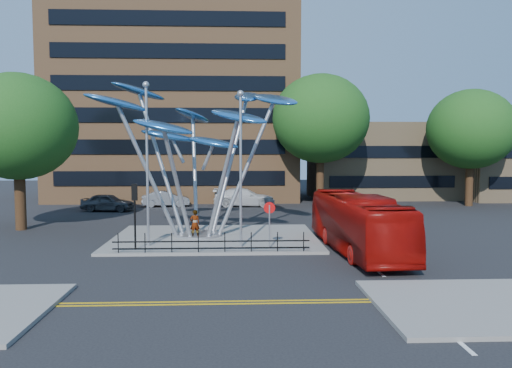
{
  "coord_description": "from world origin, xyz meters",
  "views": [
    {
      "loc": [
        0.21,
        -23.39,
        5.48
      ],
      "look_at": [
        1.35,
        4.0,
        3.44
      ],
      "focal_mm": 35.0,
      "sensor_mm": 36.0,
      "label": 1
    }
  ],
  "objects_px": {
    "tree_right": "(321,119)",
    "leaf_sculpture": "(197,124)",
    "street_lamp_left": "(147,149)",
    "tree_left": "(18,127)",
    "traffic_light_island": "(135,202)",
    "pedestrian": "(195,224)",
    "street_lamp_right": "(241,154)",
    "parked_car_mid": "(166,199)",
    "red_bus": "(358,223)",
    "parked_car_right": "(244,197)",
    "tree_far": "(471,129)",
    "parked_car_left": "(108,202)",
    "no_entry_sign_island": "(269,217)"
  },
  "relations": [
    {
      "from": "street_lamp_right",
      "to": "parked_car_right",
      "type": "relative_size",
      "value": 1.46
    },
    {
      "from": "pedestrian",
      "to": "parked_car_right",
      "type": "bearing_deg",
      "value": -120.62
    },
    {
      "from": "street_lamp_left",
      "to": "traffic_light_island",
      "type": "bearing_deg",
      "value": -116.57
    },
    {
      "from": "leaf_sculpture",
      "to": "parked_car_mid",
      "type": "bearing_deg",
      "value": 104.5
    },
    {
      "from": "red_bus",
      "to": "parked_car_right",
      "type": "xyz_separation_m",
      "value": [
        -5.56,
        20.43,
        -0.68
      ]
    },
    {
      "from": "pedestrian",
      "to": "parked_car_left",
      "type": "distance_m",
      "value": 16.1
    },
    {
      "from": "tree_left",
      "to": "traffic_light_island",
      "type": "bearing_deg",
      "value": -39.81
    },
    {
      "from": "tree_far",
      "to": "red_bus",
      "type": "height_order",
      "value": "tree_far"
    },
    {
      "from": "tree_left",
      "to": "parked_car_mid",
      "type": "bearing_deg",
      "value": 58.27
    },
    {
      "from": "tree_right",
      "to": "leaf_sculpture",
      "type": "relative_size",
      "value": 0.95
    },
    {
      "from": "street_lamp_right",
      "to": "parked_car_mid",
      "type": "bearing_deg",
      "value": 108.82
    },
    {
      "from": "leaf_sculpture",
      "to": "parked_car_right",
      "type": "xyz_separation_m",
      "value": [
        3.11,
        15.91,
        -6.05
      ]
    },
    {
      "from": "pedestrian",
      "to": "street_lamp_right",
      "type": "bearing_deg",
      "value": 113.99
    },
    {
      "from": "tree_left",
      "to": "street_lamp_left",
      "type": "bearing_deg",
      "value": -34.38
    },
    {
      "from": "traffic_light_island",
      "to": "street_lamp_right",
      "type": "bearing_deg",
      "value": 5.19
    },
    {
      "from": "tree_left",
      "to": "parked_car_mid",
      "type": "relative_size",
      "value": 2.38
    },
    {
      "from": "street_lamp_right",
      "to": "parked_car_right",
      "type": "distance_m",
      "value": 20.05
    },
    {
      "from": "tree_left",
      "to": "no_entry_sign_island",
      "type": "xyz_separation_m",
      "value": [
        16.0,
        -7.48,
        -4.98
      ]
    },
    {
      "from": "tree_left",
      "to": "red_bus",
      "type": "bearing_deg",
      "value": -20.85
    },
    {
      "from": "tree_right",
      "to": "no_entry_sign_island",
      "type": "distance_m",
      "value": 21.31
    },
    {
      "from": "tree_left",
      "to": "street_lamp_right",
      "type": "height_order",
      "value": "tree_left"
    },
    {
      "from": "no_entry_sign_island",
      "to": "tree_right",
      "type": "bearing_deg",
      "value": 72.88
    },
    {
      "from": "street_lamp_left",
      "to": "street_lamp_right",
      "type": "relative_size",
      "value": 1.06
    },
    {
      "from": "traffic_light_island",
      "to": "parked_car_mid",
      "type": "bearing_deg",
      "value": 93.39
    },
    {
      "from": "red_bus",
      "to": "street_lamp_right",
      "type": "bearing_deg",
      "value": 168.74
    },
    {
      "from": "tree_far",
      "to": "pedestrian",
      "type": "xyz_separation_m",
      "value": [
        -24.18,
        -16.2,
        -6.13
      ]
    },
    {
      "from": "tree_right",
      "to": "tree_left",
      "type": "bearing_deg",
      "value": -151.39
    },
    {
      "from": "street_lamp_left",
      "to": "red_bus",
      "type": "relative_size",
      "value": 0.81
    },
    {
      "from": "red_bus",
      "to": "parked_car_mid",
      "type": "relative_size",
      "value": 2.5
    },
    {
      "from": "tree_left",
      "to": "tree_far",
      "type": "bearing_deg",
      "value": 18.43
    },
    {
      "from": "leaf_sculpture",
      "to": "street_lamp_right",
      "type": "bearing_deg",
      "value": -55.09
    },
    {
      "from": "parked_car_left",
      "to": "parked_car_right",
      "type": "bearing_deg",
      "value": -67.82
    },
    {
      "from": "tree_right",
      "to": "parked_car_left",
      "type": "bearing_deg",
      "value": -172.26
    },
    {
      "from": "street_lamp_left",
      "to": "parked_car_left",
      "type": "distance_m",
      "value": 17.73
    },
    {
      "from": "tree_left",
      "to": "leaf_sculpture",
      "type": "relative_size",
      "value": 0.81
    },
    {
      "from": "street_lamp_left",
      "to": "leaf_sculpture",
      "type": "bearing_deg",
      "value": 52.6
    },
    {
      "from": "pedestrian",
      "to": "street_lamp_left",
      "type": "bearing_deg",
      "value": 24.95
    },
    {
      "from": "parked_car_left",
      "to": "parked_car_right",
      "type": "distance_m",
      "value": 12.14
    },
    {
      "from": "tree_far",
      "to": "parked_car_mid",
      "type": "bearing_deg",
      "value": 178.72
    },
    {
      "from": "tree_right",
      "to": "leaf_sculpture",
      "type": "height_order",
      "value": "tree_right"
    },
    {
      "from": "leaf_sculpture",
      "to": "pedestrian",
      "type": "xyz_separation_m",
      "value": [
        -0.11,
        -0.88,
        -5.9
      ]
    },
    {
      "from": "tree_left",
      "to": "leaf_sculpture",
      "type": "bearing_deg",
      "value": -15.55
    },
    {
      "from": "traffic_light_island",
      "to": "parked_car_mid",
      "type": "height_order",
      "value": "traffic_light_island"
    },
    {
      "from": "tree_right",
      "to": "leaf_sculpture",
      "type": "bearing_deg",
      "value": -123.31
    },
    {
      "from": "pedestrian",
      "to": "parked_car_right",
      "type": "height_order",
      "value": "pedestrian"
    },
    {
      "from": "tree_left",
      "to": "street_lamp_left",
      "type": "relative_size",
      "value": 1.17
    },
    {
      "from": "parked_car_right",
      "to": "red_bus",
      "type": "bearing_deg",
      "value": -162.99
    },
    {
      "from": "tree_right",
      "to": "no_entry_sign_island",
      "type": "xyz_separation_m",
      "value": [
        -6.0,
        -19.48,
        -6.22
      ]
    },
    {
      "from": "street_lamp_left",
      "to": "red_bus",
      "type": "distance_m",
      "value": 11.82
    },
    {
      "from": "street_lamp_left",
      "to": "parked_car_right",
      "type": "bearing_deg",
      "value": 73.81
    }
  ]
}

